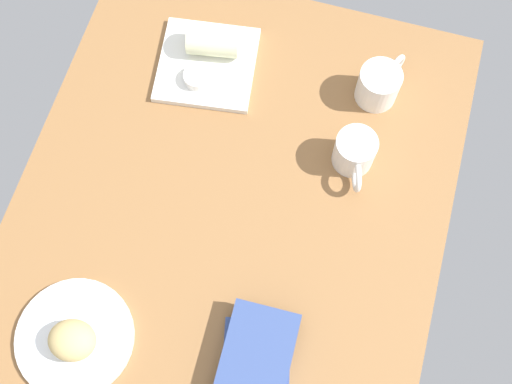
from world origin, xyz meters
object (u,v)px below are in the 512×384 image
breakfast_wrap (213,41)px  round_plate (75,337)px  square_plate (207,65)px  sauce_cup (197,77)px  coffee_mug (379,84)px  second_mug (355,153)px  book_stack (256,366)px  scone_pastry (72,340)px

breakfast_wrap → round_plate: bearing=164.3°
square_plate → sauce_cup: size_ratio=3.62×
coffee_mug → second_mug: bearing=-5.0°
book_stack → square_plate: bearing=-154.7°
second_mug → round_plate: bearing=-40.3°
breakfast_wrap → book_stack: breakfast_wrap is taller
scone_pastry → coffee_mug: (-69.62, 44.31, 0.01)cm
square_plate → round_plate: bearing=-5.8°
breakfast_wrap → second_mug: second_mug is taller
breakfast_wrap → square_plate: bearing=161.9°
scone_pastry → coffee_mug: bearing=147.5°
square_plate → sauce_cup: sauce_cup is taller
coffee_mug → second_mug: (17.36, -1.53, -0.04)cm
book_stack → sauce_cup: bearing=-152.3°
square_plate → breakfast_wrap: bearing=171.6°
round_plate → second_mug: (-51.44, 43.64, 3.77)cm
round_plate → breakfast_wrap: size_ratio=2.01×
round_plate → coffee_mug: size_ratio=1.74×
round_plate → sauce_cup: (-60.46, 5.95, 2.15)cm
round_plate → breakfast_wrap: bearing=174.0°
book_stack → second_mug: bearing=170.1°
square_plate → book_stack: (60.96, 28.78, 1.91)cm
coffee_mug → second_mug: same height
scone_pastry → square_plate: scone_pastry is taller
book_stack → scone_pastry: bearing=-81.6°
sauce_cup → square_plate: bearing=171.6°
book_stack → second_mug: 47.88cm
scone_pastry → square_plate: size_ratio=0.43×
round_plate → square_plate: bearing=174.2°
round_plate → breakfast_wrap: (-69.10, 7.23, 4.30)cm
breakfast_wrap → second_mug: size_ratio=0.87×
sauce_cup → coffee_mug: size_ratio=0.45×
coffee_mug → second_mug: 17.42cm
book_stack → second_mug: (-47.14, 8.20, 1.76)cm
scone_pastry → square_plate: bearing=175.0°
sauce_cup → second_mug: bearing=76.5°
breakfast_wrap → coffee_mug: 37.95cm
sauce_cup → book_stack: 63.44cm
scone_pastry → book_stack: bearing=98.4°
book_stack → round_plate: bearing=-83.1°
sauce_cup → breakfast_wrap: 8.99cm
sauce_cup → scone_pastry: bearing=-4.7°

